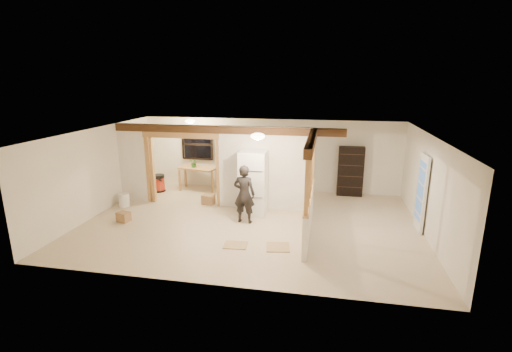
% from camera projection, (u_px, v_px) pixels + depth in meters
% --- Properties ---
extents(floor, '(9.00, 6.50, 0.01)m').
position_uv_depth(floor, '(250.00, 223.00, 10.21)').
color(floor, '#BFAA8E').
rests_on(floor, ground).
extents(ceiling, '(9.00, 6.50, 0.01)m').
position_uv_depth(ceiling, '(250.00, 132.00, 9.57)').
color(ceiling, white).
extents(wall_back, '(9.00, 0.01, 2.50)m').
position_uv_depth(wall_back, '(269.00, 155.00, 12.98)').
color(wall_back, silver).
rests_on(wall_back, floor).
extents(wall_front, '(9.00, 0.01, 2.50)m').
position_uv_depth(wall_front, '(214.00, 225.00, 6.81)').
color(wall_front, silver).
rests_on(wall_front, floor).
extents(wall_left, '(0.01, 6.50, 2.50)m').
position_uv_depth(wall_left, '(98.00, 171.00, 10.71)').
color(wall_left, silver).
rests_on(wall_left, floor).
extents(wall_right, '(0.01, 6.50, 2.50)m').
position_uv_depth(wall_right, '(430.00, 188.00, 9.07)').
color(wall_right, silver).
rests_on(wall_right, floor).
extents(partition_left_stub, '(0.90, 0.12, 2.50)m').
position_uv_depth(partition_left_stub, '(133.00, 163.00, 11.77)').
color(partition_left_stub, silver).
rests_on(partition_left_stub, floor).
extents(partition_center, '(2.80, 0.12, 2.50)m').
position_uv_depth(partition_center, '(265.00, 169.00, 10.99)').
color(partition_center, silver).
rests_on(partition_center, floor).
extents(doorway_frame, '(2.46, 0.14, 2.20)m').
position_uv_depth(doorway_frame, '(182.00, 170.00, 11.51)').
color(doorway_frame, '#B5854C').
rests_on(doorway_frame, floor).
extents(header_beam_back, '(7.00, 0.18, 0.22)m').
position_uv_depth(header_beam_back, '(225.00, 130.00, 10.92)').
color(header_beam_back, '#4C301A').
rests_on(header_beam_back, ceiling).
extents(header_beam_right, '(0.18, 3.30, 0.22)m').
position_uv_depth(header_beam_right, '(311.00, 141.00, 8.93)').
color(header_beam_right, '#4C301A').
rests_on(header_beam_right, ceiling).
extents(pony_wall, '(0.12, 3.20, 1.00)m').
position_uv_depth(pony_wall, '(309.00, 214.00, 9.41)').
color(pony_wall, silver).
rests_on(pony_wall, floor).
extents(stud_partition, '(0.14, 3.20, 1.32)m').
position_uv_depth(stud_partition, '(310.00, 170.00, 9.11)').
color(stud_partition, '#B5854C').
rests_on(stud_partition, pony_wall).
extents(window_back, '(1.12, 0.10, 1.10)m').
position_uv_depth(window_back, '(197.00, 144.00, 13.30)').
color(window_back, black).
rests_on(window_back, wall_back).
extents(french_door, '(0.12, 0.86, 2.00)m').
position_uv_depth(french_door, '(421.00, 193.00, 9.53)').
color(french_door, white).
rests_on(french_door, floor).
extents(ceiling_dome_main, '(0.36, 0.36, 0.16)m').
position_uv_depth(ceiling_dome_main, '(258.00, 136.00, 9.05)').
color(ceiling_dome_main, '#FFEABF').
rests_on(ceiling_dome_main, ceiling).
extents(ceiling_dome_util, '(0.32, 0.32, 0.14)m').
position_uv_depth(ceiling_dome_util, '(190.00, 121.00, 12.21)').
color(ceiling_dome_util, '#FFEABF').
rests_on(ceiling_dome_util, ceiling).
extents(hanging_bulb, '(0.07, 0.07, 0.07)m').
position_uv_depth(hanging_bulb, '(198.00, 134.00, 11.54)').
color(hanging_bulb, '#FFD88C').
rests_on(hanging_bulb, ceiling).
extents(refrigerator, '(0.77, 0.74, 1.86)m').
position_uv_depth(refrigerator, '(253.00, 183.00, 10.71)').
color(refrigerator, silver).
rests_on(refrigerator, floor).
extents(woman, '(0.61, 0.42, 1.62)m').
position_uv_depth(woman, '(244.00, 194.00, 10.04)').
color(woman, '#2A2727').
rests_on(woman, floor).
extents(work_table, '(1.41, 0.91, 0.82)m').
position_uv_depth(work_table, '(198.00, 178.00, 13.14)').
color(work_table, '#B5854C').
rests_on(work_table, floor).
extents(potted_plant, '(0.36, 0.34, 0.32)m').
position_uv_depth(potted_plant, '(194.00, 163.00, 12.99)').
color(potted_plant, '#317936').
rests_on(potted_plant, work_table).
extents(shop_vac, '(0.58, 0.58, 0.60)m').
position_uv_depth(shop_vac, '(159.00, 183.00, 12.95)').
color(shop_vac, '#A62714').
rests_on(shop_vac, floor).
extents(bookshelf, '(0.84, 0.28, 1.67)m').
position_uv_depth(bookshelf, '(351.00, 171.00, 12.37)').
color(bookshelf, black).
rests_on(bookshelf, floor).
extents(bucket, '(0.36, 0.36, 0.41)m').
position_uv_depth(bucket, '(124.00, 200.00, 11.47)').
color(bucket, silver).
rests_on(bucket, floor).
extents(box_util_a, '(0.40, 0.36, 0.30)m').
position_uv_depth(box_util_a, '(208.00, 200.00, 11.67)').
color(box_util_a, '#916B46').
rests_on(box_util_a, floor).
extents(box_util_b, '(0.32, 0.32, 0.25)m').
position_uv_depth(box_util_b, '(160.00, 188.00, 12.99)').
color(box_util_b, '#916B46').
rests_on(box_util_b, floor).
extents(box_front, '(0.38, 0.34, 0.27)m').
position_uv_depth(box_front, '(124.00, 217.00, 10.26)').
color(box_front, '#916B46').
rests_on(box_front, floor).
extents(floor_panel_near, '(0.61, 0.61, 0.02)m').
position_uv_depth(floor_panel_near, '(278.00, 247.00, 8.71)').
color(floor_panel_near, tan).
rests_on(floor_panel_near, floor).
extents(floor_panel_far, '(0.58, 0.47, 0.02)m').
position_uv_depth(floor_panel_far, '(236.00, 245.00, 8.81)').
color(floor_panel_far, tan).
rests_on(floor_panel_far, floor).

